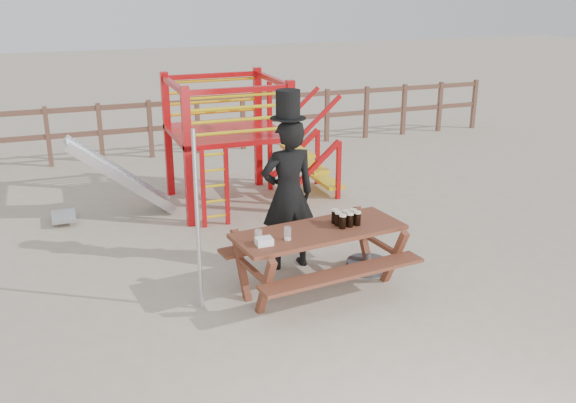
# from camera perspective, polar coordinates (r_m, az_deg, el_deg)

# --- Properties ---
(ground) EXTENTS (60.00, 60.00, 0.00)m
(ground) POSITION_cam_1_polar(r_m,az_deg,el_deg) (7.52, 0.67, -8.74)
(ground) COLOR tan
(ground) RESTS_ON ground
(back_fence) EXTENTS (15.09, 0.09, 1.20)m
(back_fence) POSITION_cam_1_polar(r_m,az_deg,el_deg) (13.70, -10.10, 7.08)
(back_fence) COLOR brown
(back_fence) RESTS_ON ground
(playground_fort) EXTENTS (4.71, 1.84, 2.10)m
(playground_fort) POSITION_cam_1_polar(r_m,az_deg,el_deg) (10.40, -5.89, 5.40)
(playground_fort) COLOR #B60C0F
(playground_fort) RESTS_ON ground
(picnic_table) EXTENTS (2.16, 1.62, 0.78)m
(picnic_table) POSITION_cam_1_polar(r_m,az_deg,el_deg) (7.55, 2.76, -4.53)
(picnic_table) COLOR brown
(picnic_table) RESTS_ON ground
(man_with_hat) EXTENTS (0.72, 0.49, 2.28)m
(man_with_hat) POSITION_cam_1_polar(r_m,az_deg,el_deg) (8.00, -0.00, 0.96)
(man_with_hat) COLOR black
(man_with_hat) RESTS_ON ground
(metal_pole) EXTENTS (0.05, 0.05, 2.07)m
(metal_pole) POSITION_cam_1_polar(r_m,az_deg,el_deg) (6.98, -8.04, -1.90)
(metal_pole) COLOR #B2B2B7
(metal_pole) RESTS_ON ground
(parasol_base) EXTENTS (0.53, 0.53, 0.23)m
(parasol_base) POSITION_cam_1_polar(r_m,az_deg,el_deg) (8.29, 7.06, -5.64)
(parasol_base) COLOR #37373C
(parasol_base) RESTS_ON ground
(paper_bag) EXTENTS (0.18, 0.14, 0.08)m
(paper_bag) POSITION_cam_1_polar(r_m,az_deg,el_deg) (7.00, -2.13, -3.56)
(paper_bag) COLOR white
(paper_bag) RESTS_ON picnic_table
(stout_pints) EXTENTS (0.30, 0.28, 0.17)m
(stout_pints) POSITION_cam_1_polar(r_m,az_deg,el_deg) (7.56, 5.17, -1.48)
(stout_pints) COLOR black
(stout_pints) RESTS_ON picnic_table
(empty_glasses) EXTENTS (0.41, 0.11, 0.15)m
(empty_glasses) POSITION_cam_1_polar(r_m,az_deg,el_deg) (7.08, -1.33, -3.03)
(empty_glasses) COLOR silver
(empty_glasses) RESTS_ON picnic_table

